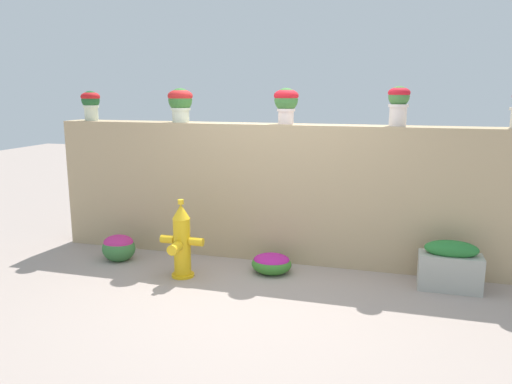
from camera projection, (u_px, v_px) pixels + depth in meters
ground_plane at (254, 296)px, 5.00m from camera, size 24.00×24.00×0.00m
stone_wall at (282, 193)px, 5.99m from camera, size 5.77×0.37×1.65m
potted_plant_0 at (91, 102)px, 6.46m from camera, size 0.24×0.24×0.38m
potted_plant_1 at (180, 101)px, 6.13m from camera, size 0.31×0.31×0.42m
potted_plant_2 at (286, 101)px, 5.80m from camera, size 0.29×0.29×0.42m
potted_plant_3 at (399, 101)px, 5.46m from camera, size 0.24×0.24×0.44m
fire_hydrant at (182, 242)px, 5.45m from camera, size 0.50×0.39×0.88m
flower_bush_left at (272, 263)px, 5.62m from camera, size 0.46×0.41×0.23m
flower_bush_right at (119, 247)px, 6.03m from camera, size 0.41×0.37×0.33m
planter_box at (450, 266)px, 5.12m from camera, size 0.63×0.28×0.53m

